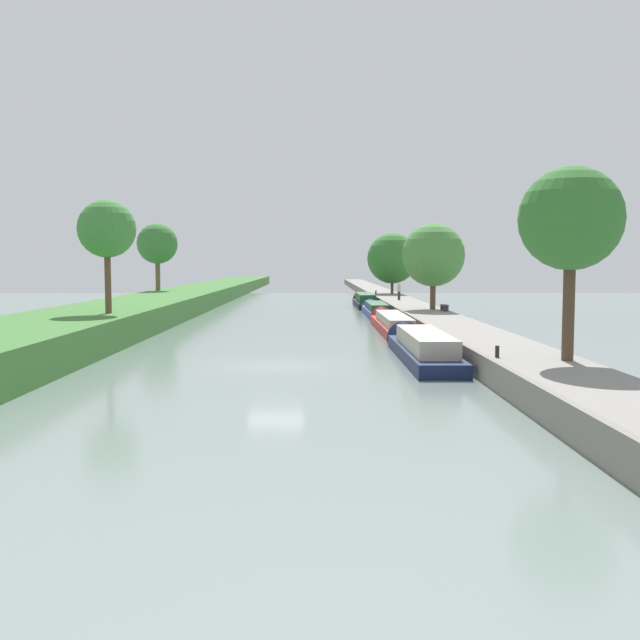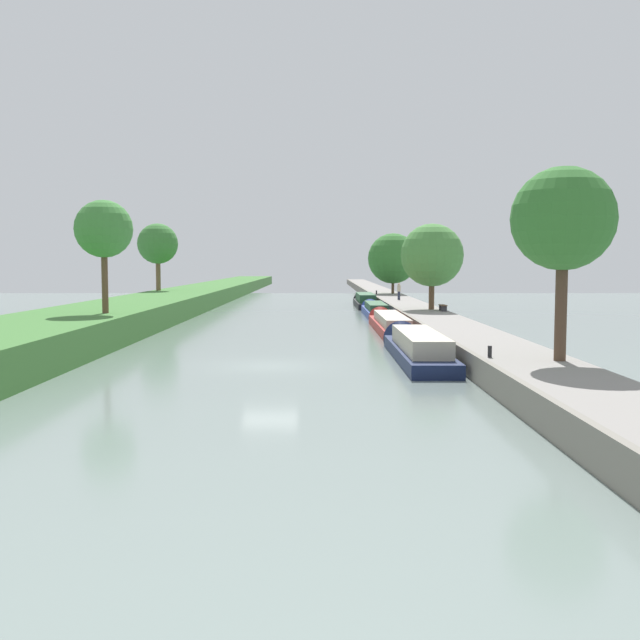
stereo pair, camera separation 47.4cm
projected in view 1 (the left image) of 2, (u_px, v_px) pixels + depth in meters
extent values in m
plane|color=slate|center=(276.00, 366.00, 32.77)|extent=(160.00, 160.00, 0.00)
cube|color=#3D7033|center=(5.00, 348.00, 32.62)|extent=(7.30, 260.00, 1.70)
cube|color=gray|center=(503.00, 355.00, 32.79)|extent=(3.52, 260.00, 1.01)
cube|color=gray|center=(461.00, 354.00, 32.78)|extent=(0.25, 260.00, 1.06)
cube|color=#141E42|center=(423.00, 354.00, 34.68)|extent=(2.15, 12.06, 0.61)
cube|color=#B2A893|center=(425.00, 341.00, 34.02)|extent=(1.76, 8.44, 0.81)
cone|color=#141E42|center=(406.00, 339.00, 41.33)|extent=(2.04, 1.29, 2.04)
cube|color=maroon|center=(393.00, 327.00, 49.23)|extent=(1.92, 14.41, 0.59)
cube|color=#B2A893|center=(394.00, 319.00, 48.47)|extent=(1.57, 10.09, 0.62)
cone|color=maroon|center=(382.00, 319.00, 56.99)|extent=(1.82, 1.15, 1.82)
cube|color=#283D93|center=(376.00, 312.00, 64.00)|extent=(1.81, 11.29, 0.60)
cube|color=#234C2D|center=(377.00, 306.00, 63.39)|extent=(1.49, 7.90, 0.57)
cone|color=#283D93|center=(371.00, 308.00, 70.17)|extent=(1.72, 1.09, 1.72)
cube|color=black|center=(365.00, 304.00, 77.39)|extent=(2.02, 11.77, 0.59)
cube|color=#234C2D|center=(365.00, 297.00, 76.75)|extent=(1.66, 8.24, 0.84)
cone|color=black|center=(361.00, 301.00, 83.87)|extent=(1.92, 1.21, 1.92)
cylinder|color=#4C3828|center=(569.00, 304.00, 26.96)|extent=(0.44, 0.44, 4.20)
sphere|color=#33702D|center=(571.00, 219.00, 26.72)|extent=(3.81, 3.81, 3.81)
cylinder|color=brown|center=(433.00, 291.00, 57.06)|extent=(0.44, 0.44, 2.89)
sphere|color=#47843D|center=(433.00, 255.00, 56.84)|extent=(4.90, 4.90, 4.90)
cylinder|color=brown|center=(392.00, 283.00, 86.59)|extent=(0.33, 0.33, 2.52)
sphere|color=#33702D|center=(392.00, 258.00, 86.37)|extent=(5.96, 5.96, 5.96)
cylinder|color=brown|center=(108.00, 279.00, 42.43)|extent=(0.37, 0.37, 3.99)
sphere|color=#3D7F38|center=(107.00, 229.00, 42.20)|extent=(3.35, 3.35, 3.35)
cylinder|color=brown|center=(158.00, 273.00, 77.61)|extent=(0.50, 0.50, 3.81)
sphere|color=#387533|center=(157.00, 244.00, 77.37)|extent=(4.29, 4.29, 4.29)
cylinder|color=#282D42|center=(399.00, 296.00, 72.06)|extent=(0.26, 0.26, 0.82)
cylinder|color=tan|center=(399.00, 288.00, 72.00)|extent=(0.34, 0.34, 0.62)
sphere|color=tan|center=(399.00, 284.00, 71.97)|extent=(0.22, 0.22, 0.22)
cylinder|color=black|center=(497.00, 352.00, 28.02)|extent=(0.16, 0.16, 0.45)
cylinder|color=black|center=(376.00, 292.00, 84.18)|extent=(0.16, 0.16, 0.45)
cube|color=#333338|center=(446.00, 309.00, 54.53)|extent=(0.40, 0.08, 0.41)
cube|color=#333338|center=(443.00, 308.00, 55.73)|extent=(0.40, 0.08, 0.41)
cube|color=brown|center=(444.00, 305.00, 55.11)|extent=(0.44, 1.50, 0.06)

